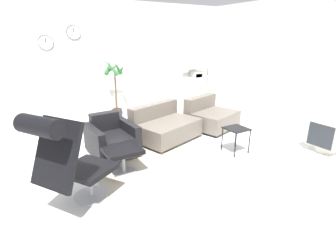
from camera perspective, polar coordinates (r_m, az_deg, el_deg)
name	(u,v)px	position (r m, az deg, el deg)	size (l,w,h in m)	color
ground_plane	(164,160)	(4.43, -0.90, -7.34)	(12.00, 12.00, 0.00)	white
wall_back	(102,60)	(6.85, -14.25, 13.66)	(12.00, 0.09, 2.80)	silver
wall_right	(307,64)	(6.54, 27.98, 11.86)	(0.06, 12.00, 2.80)	silver
round_rug	(164,170)	(4.11, -0.78, -9.50)	(2.01, 2.01, 0.01)	#BCB29E
lounge_chair	(65,155)	(3.12, -21.47, -5.82)	(1.08, 0.96, 1.23)	#BCBCC1
ottoman	(123,154)	(3.97, -9.77, -6.05)	(0.53, 0.45, 0.39)	#BCBCC1
armchair_red	(112,140)	(4.66, -12.20, -2.93)	(0.79, 0.84, 0.68)	silver
couch_low	(164,127)	(5.21, -0.77, -0.24)	(1.43, 1.21, 0.68)	black
couch_second	(210,117)	(5.93, 9.20, 1.91)	(1.20, 1.13, 0.68)	black
side_table	(236,131)	(4.72, 14.67, -1.11)	(0.37, 0.37, 0.45)	black
crt_television	(327,135)	(5.41, 31.36, -1.70)	(0.48, 0.50, 0.57)	beige
potted_plant	(116,89)	(6.52, -11.34, 7.81)	(0.56, 0.58, 1.50)	#333338
shelf_unit	(197,72)	(7.93, 6.37, 11.61)	(1.02, 0.28, 1.71)	#BCBCC1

